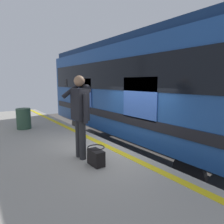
% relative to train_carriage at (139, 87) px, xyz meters
% --- Properties ---
extents(ground_plane, '(24.80, 24.80, 0.00)m').
position_rel_train_carriage_xyz_m(ground_plane, '(-1.54, 2.03, -2.46)').
color(ground_plane, '#4C4742').
extents(platform, '(16.54, 4.34, 1.04)m').
position_rel_train_carriage_xyz_m(platform, '(-1.54, 4.20, -1.94)').
color(platform, '#9E998E').
rests_on(platform, ground).
extents(safety_line, '(16.20, 0.16, 0.01)m').
position_rel_train_carriage_xyz_m(safety_line, '(-1.54, 2.33, -1.42)').
color(safety_line, yellow).
rests_on(safety_line, platform).
extents(track_rail_near, '(21.50, 0.08, 0.16)m').
position_rel_train_carriage_xyz_m(track_rail_near, '(-1.54, 0.71, -2.38)').
color(track_rail_near, slate).
rests_on(track_rail_near, ground).
extents(track_rail_far, '(21.50, 0.08, 0.16)m').
position_rel_train_carriage_xyz_m(track_rail_far, '(-1.54, -0.72, -2.38)').
color(track_rail_far, slate).
rests_on(track_rail_far, ground).
extents(train_carriage, '(9.08, 2.90, 3.85)m').
position_rel_train_carriage_xyz_m(train_carriage, '(0.00, 0.00, 0.00)').
color(train_carriage, '#1E478C').
rests_on(train_carriage, ground).
extents(passenger, '(0.57, 0.55, 1.73)m').
position_rel_train_carriage_xyz_m(passenger, '(-1.73, 3.19, -0.40)').
color(passenger, '#262628').
rests_on(passenger, platform).
extents(handbag, '(0.37, 0.34, 0.37)m').
position_rel_train_carriage_xyz_m(handbag, '(-2.24, 3.13, -1.25)').
color(handbag, black).
rests_on(handbag, platform).
extents(trash_bin, '(0.47, 0.47, 0.71)m').
position_rel_train_carriage_xyz_m(trash_bin, '(1.81, 3.62, -1.07)').
color(trash_bin, '#2D4C38').
rests_on(trash_bin, platform).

